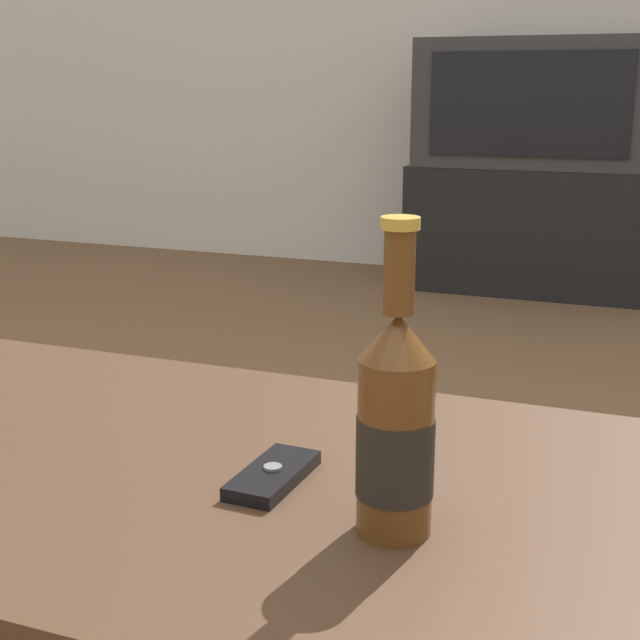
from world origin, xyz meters
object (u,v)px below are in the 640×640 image
beer_bottle (396,426)px  cell_phone (273,475)px  tv_stand (529,228)px  television (536,103)px

beer_bottle → cell_phone: size_ratio=2.30×
tv_stand → television: (0.00, -0.00, 0.47)m
television → tv_stand: bearing=90.0°
television → beer_bottle: (0.28, -2.81, -0.21)m
tv_stand → beer_bottle: (0.28, -2.82, 0.26)m
beer_bottle → cell_phone: (-0.14, 0.05, -0.09)m
tv_stand → cell_phone: 2.77m
cell_phone → beer_bottle: bearing=-18.2°
cell_phone → television: bearing=95.4°
tv_stand → beer_bottle: bearing=-84.2°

